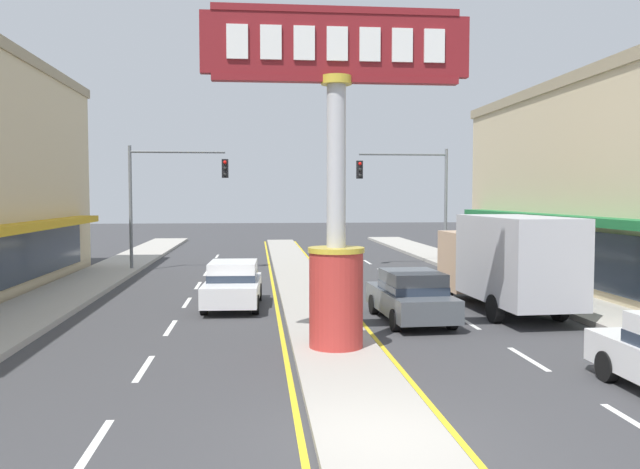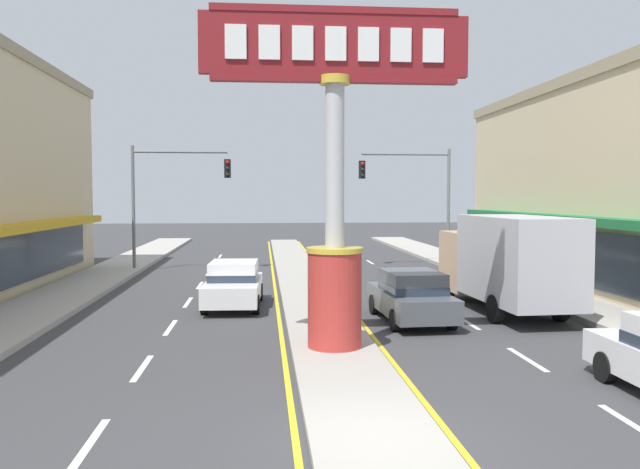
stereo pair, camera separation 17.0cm
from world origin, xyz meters
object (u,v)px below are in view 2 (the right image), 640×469
(district_sign, at_px, (335,189))
(traffic_light_left_side, at_px, (169,186))
(sedan_near_right_lane, at_px, (234,284))
(box_truck_far_right_lane, at_px, (506,260))
(sedan_mid_left_lane, at_px, (411,296))
(traffic_light_right_side, at_px, (416,186))

(district_sign, relative_size, traffic_light_left_side, 1.29)
(district_sign, xyz_separation_m, sedan_near_right_lane, (-2.68, 6.69, -3.13))
(district_sign, distance_m, box_truck_far_right_lane, 8.07)
(box_truck_far_right_lane, distance_m, sedan_mid_left_lane, 3.71)
(district_sign, height_order, traffic_light_left_side, district_sign)
(traffic_light_right_side, bearing_deg, box_truck_far_right_lane, -90.89)
(district_sign, relative_size, sedan_mid_left_lane, 1.82)
(traffic_light_left_side, xyz_separation_m, traffic_light_right_side, (12.54, 0.79, 0.00))
(sedan_mid_left_lane, bearing_deg, district_sign, -126.80)
(district_sign, distance_m, sedan_near_right_lane, 7.86)
(traffic_light_right_side, xyz_separation_m, sedan_mid_left_lane, (-3.58, -14.61, -3.46))
(district_sign, bearing_deg, traffic_light_left_side, 109.81)
(district_sign, bearing_deg, sedan_near_right_lane, 111.85)
(traffic_light_right_side, height_order, sedan_mid_left_lane, traffic_light_right_side)
(sedan_near_right_lane, distance_m, box_truck_far_right_lane, 8.99)
(box_truck_far_right_lane, bearing_deg, district_sign, -141.38)
(traffic_light_right_side, bearing_deg, sedan_mid_left_lane, -103.78)
(box_truck_far_right_lane, relative_size, sedan_mid_left_lane, 1.60)
(traffic_light_left_side, height_order, traffic_light_right_side, same)
(district_sign, bearing_deg, traffic_light_right_side, 70.99)
(district_sign, relative_size, box_truck_far_right_lane, 1.14)
(traffic_light_left_side, bearing_deg, sedan_mid_left_lane, -57.04)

